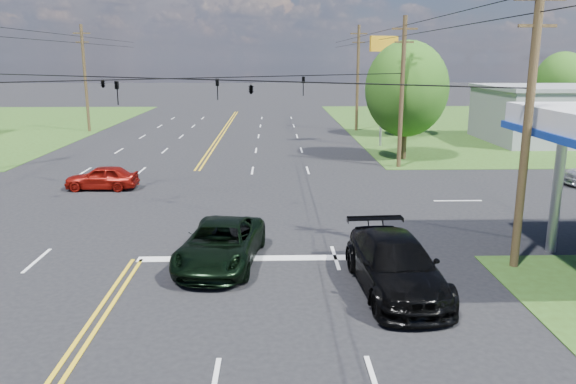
{
  "coord_description": "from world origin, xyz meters",
  "views": [
    {
      "loc": [
        4.81,
        -14.81,
        6.92
      ],
      "look_at": [
        5.37,
        6.0,
        1.95
      ],
      "focal_mm": 35.0,
      "sensor_mm": 36.0,
      "label": 1
    }
  ],
  "objects_px": {
    "pole_right_far": "(358,77)",
    "pickup_dkgreen": "(221,244)",
    "tree_right_b": "(403,89)",
    "tree_far_r": "(562,82)",
    "pole_left_far": "(85,77)",
    "tree_right_a": "(407,89)",
    "pole_se": "(528,123)",
    "pole_ne": "(402,91)",
    "suv_black": "(395,265)",
    "retail_ne": "(571,116)"
  },
  "relations": [
    {
      "from": "pole_right_far",
      "to": "pickup_dkgreen",
      "type": "bearing_deg",
      "value": -105.32
    },
    {
      "from": "tree_right_b",
      "to": "tree_far_r",
      "type": "relative_size",
      "value": 0.93
    },
    {
      "from": "tree_right_b",
      "to": "tree_far_r",
      "type": "bearing_deg",
      "value": 18.92
    },
    {
      "from": "pole_left_far",
      "to": "tree_right_a",
      "type": "xyz_separation_m",
      "value": [
        27.0,
        -16.0,
        -0.3
      ]
    },
    {
      "from": "pole_left_far",
      "to": "pole_se",
      "type": "bearing_deg",
      "value": -54.9
    },
    {
      "from": "tree_far_r",
      "to": "pickup_dkgreen",
      "type": "xyz_separation_m",
      "value": [
        -31.0,
        -38.5,
        -3.81
      ]
    },
    {
      "from": "pole_se",
      "to": "pole_ne",
      "type": "bearing_deg",
      "value": 90.0
    },
    {
      "from": "pole_ne",
      "to": "tree_right_b",
      "type": "distance_m",
      "value": 15.42
    },
    {
      "from": "tree_right_a",
      "to": "pickup_dkgreen",
      "type": "relative_size",
      "value": 1.54
    },
    {
      "from": "tree_right_b",
      "to": "suv_black",
      "type": "height_order",
      "value": "tree_right_b"
    },
    {
      "from": "pickup_dkgreen",
      "to": "tree_right_a",
      "type": "bearing_deg",
      "value": 69.32
    },
    {
      "from": "pole_se",
      "to": "tree_right_a",
      "type": "xyz_separation_m",
      "value": [
        1.0,
        21.0,
        -0.05
      ]
    },
    {
      "from": "pole_se",
      "to": "pickup_dkgreen",
      "type": "relative_size",
      "value": 1.79
    },
    {
      "from": "pole_ne",
      "to": "suv_black",
      "type": "xyz_separation_m",
      "value": [
        -4.5,
        -19.89,
        -4.09
      ]
    },
    {
      "from": "pole_se",
      "to": "tree_far_r",
      "type": "xyz_separation_m",
      "value": [
        21.0,
        39.0,
        -0.37
      ]
    },
    {
      "from": "pole_left_far",
      "to": "pole_right_far",
      "type": "bearing_deg",
      "value": 0.0
    },
    {
      "from": "tree_far_r",
      "to": "pickup_dkgreen",
      "type": "bearing_deg",
      "value": -128.84
    },
    {
      "from": "pole_right_far",
      "to": "tree_right_b",
      "type": "bearing_deg",
      "value": -48.81
    },
    {
      "from": "tree_right_a",
      "to": "tree_far_r",
      "type": "xyz_separation_m",
      "value": [
        20.0,
        18.0,
        -0.33
      ]
    },
    {
      "from": "tree_right_a",
      "to": "pole_left_far",
      "type": "bearing_deg",
      "value": 149.35
    },
    {
      "from": "retail_ne",
      "to": "pickup_dkgreen",
      "type": "distance_m",
      "value": 39.29
    },
    {
      "from": "pole_right_far",
      "to": "tree_right_b",
      "type": "height_order",
      "value": "pole_right_far"
    },
    {
      "from": "tree_far_r",
      "to": "suv_black",
      "type": "xyz_separation_m",
      "value": [
        -25.5,
        -40.89,
        -3.72
      ]
    },
    {
      "from": "tree_right_a",
      "to": "tree_right_b",
      "type": "xyz_separation_m",
      "value": [
        2.5,
        12.0,
        -0.65
      ]
    },
    {
      "from": "pole_se",
      "to": "tree_right_b",
      "type": "bearing_deg",
      "value": 83.95
    },
    {
      "from": "pole_se",
      "to": "tree_right_b",
      "type": "height_order",
      "value": "pole_se"
    },
    {
      "from": "pole_right_far",
      "to": "pickup_dkgreen",
      "type": "height_order",
      "value": "pole_right_far"
    },
    {
      "from": "pole_left_far",
      "to": "tree_right_b",
      "type": "relative_size",
      "value": 1.41
    },
    {
      "from": "retail_ne",
      "to": "tree_far_r",
      "type": "height_order",
      "value": "tree_far_r"
    },
    {
      "from": "tree_far_r",
      "to": "tree_right_a",
      "type": "bearing_deg",
      "value": -138.01
    },
    {
      "from": "tree_right_b",
      "to": "tree_far_r",
      "type": "height_order",
      "value": "tree_far_r"
    },
    {
      "from": "retail_ne",
      "to": "pole_se",
      "type": "relative_size",
      "value": 1.47
    },
    {
      "from": "pole_ne",
      "to": "pole_left_far",
      "type": "height_order",
      "value": "pole_left_far"
    },
    {
      "from": "pickup_dkgreen",
      "to": "suv_black",
      "type": "distance_m",
      "value": 6.0
    },
    {
      "from": "pole_right_far",
      "to": "tree_far_r",
      "type": "xyz_separation_m",
      "value": [
        21.0,
        2.0,
        -0.62
      ]
    },
    {
      "from": "pole_ne",
      "to": "pickup_dkgreen",
      "type": "xyz_separation_m",
      "value": [
        -10.0,
        -17.5,
        -4.18
      ]
    },
    {
      "from": "retail_ne",
      "to": "pole_left_far",
      "type": "relative_size",
      "value": 1.4
    },
    {
      "from": "pole_left_far",
      "to": "pole_right_far",
      "type": "height_order",
      "value": "same"
    },
    {
      "from": "tree_far_r",
      "to": "pole_ne",
      "type": "bearing_deg",
      "value": -135.0
    },
    {
      "from": "pole_right_far",
      "to": "pole_se",
      "type": "bearing_deg",
      "value": -90.0
    },
    {
      "from": "pickup_dkgreen",
      "to": "tree_far_r",
      "type": "bearing_deg",
      "value": 58.69
    },
    {
      "from": "pole_ne",
      "to": "pole_left_far",
      "type": "xyz_separation_m",
      "value": [
        -26.0,
        19.0,
        0.25
      ]
    },
    {
      "from": "pole_ne",
      "to": "suv_black",
      "type": "height_order",
      "value": "pole_ne"
    },
    {
      "from": "tree_far_r",
      "to": "pole_right_far",
      "type": "bearing_deg",
      "value": -174.56
    },
    {
      "from": "pole_se",
      "to": "suv_black",
      "type": "relative_size",
      "value": 1.67
    },
    {
      "from": "pole_se",
      "to": "pole_left_far",
      "type": "relative_size",
      "value": 0.95
    },
    {
      "from": "pole_se",
      "to": "tree_far_r",
      "type": "bearing_deg",
      "value": 61.7
    },
    {
      "from": "retail_ne",
      "to": "suv_black",
      "type": "distance_m",
      "value": 37.66
    },
    {
      "from": "pole_left_far",
      "to": "tree_far_r",
      "type": "distance_m",
      "value": 47.05
    },
    {
      "from": "retail_ne",
      "to": "pickup_dkgreen",
      "type": "height_order",
      "value": "retail_ne"
    }
  ]
}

